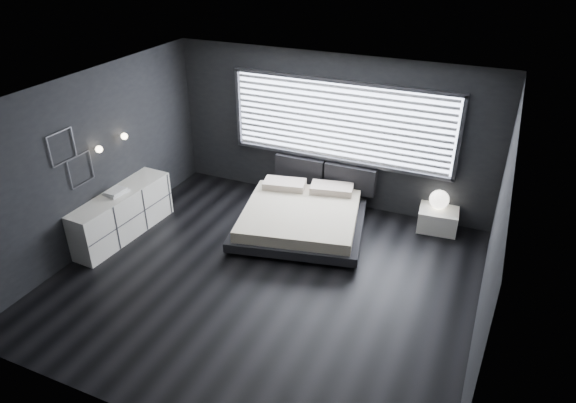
% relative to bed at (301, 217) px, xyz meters
% --- Properties ---
extents(room, '(6.04, 6.00, 2.80)m').
position_rel_bed_xyz_m(room, '(0.05, -1.51, 1.14)').
color(room, black).
rests_on(room, ground).
extents(window, '(4.14, 0.09, 1.52)m').
position_rel_bed_xyz_m(window, '(0.25, 1.19, 1.35)').
color(window, white).
rests_on(window, ground).
extents(headboard, '(1.96, 0.16, 0.52)m').
position_rel_bed_xyz_m(headboard, '(0.01, 1.13, 0.31)').
color(headboard, black).
rests_on(headboard, ground).
extents(sconce_near, '(0.18, 0.11, 0.11)m').
position_rel_bed_xyz_m(sconce_near, '(-2.83, -1.46, 1.34)').
color(sconce_near, silver).
rests_on(sconce_near, ground).
extents(sconce_far, '(0.18, 0.11, 0.11)m').
position_rel_bed_xyz_m(sconce_far, '(-2.83, -0.86, 1.34)').
color(sconce_far, silver).
rests_on(sconce_far, ground).
extents(wall_art_upper, '(0.01, 0.48, 0.48)m').
position_rel_bed_xyz_m(wall_art_upper, '(-2.93, -2.06, 1.59)').
color(wall_art_upper, '#47474C').
rests_on(wall_art_upper, ground).
extents(wall_art_lower, '(0.01, 0.48, 0.48)m').
position_rel_bed_xyz_m(wall_art_lower, '(-2.93, -1.81, 1.12)').
color(wall_art_lower, '#47474C').
rests_on(wall_art_lower, ground).
extents(bed, '(2.51, 2.44, 0.55)m').
position_rel_bed_xyz_m(bed, '(0.00, 0.00, 0.00)').
color(bed, black).
rests_on(bed, ground).
extents(nightstand, '(0.71, 0.61, 0.38)m').
position_rel_bed_xyz_m(nightstand, '(2.17, 0.99, -0.07)').
color(nightstand, white).
rests_on(nightstand, ground).
extents(orb_lamp, '(0.33, 0.33, 0.33)m').
position_rel_bed_xyz_m(orb_lamp, '(2.14, 1.03, 0.29)').
color(orb_lamp, white).
rests_on(orb_lamp, nightstand).
extents(dresser, '(0.67, 2.03, 0.80)m').
position_rel_bed_xyz_m(dresser, '(-2.73, -1.35, 0.14)').
color(dresser, white).
rests_on(dresser, ground).
extents(book_stack, '(0.32, 0.40, 0.07)m').
position_rel_bed_xyz_m(book_stack, '(-2.72, -1.38, 0.58)').
color(book_stack, white).
rests_on(book_stack, dresser).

